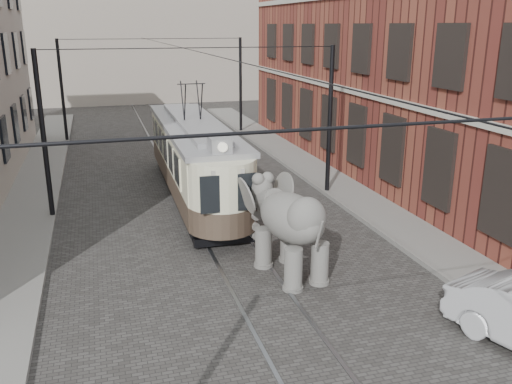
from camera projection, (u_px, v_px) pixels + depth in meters
name	position (u px, v px, depth m)	size (l,w,h in m)	color
ground	(244.00, 267.00, 15.77)	(120.00, 120.00, 0.00)	#403D3B
tram_rails	(244.00, 267.00, 15.77)	(1.54, 80.00, 0.02)	slate
sidewalk_right	(425.00, 242.00, 17.37)	(2.00, 60.00, 0.15)	slate
sidewalk_left	(2.00, 295.00, 14.00)	(2.00, 60.00, 0.15)	slate
brick_building	(421.00, 41.00, 25.22)	(8.00, 26.00, 12.00)	maroon
distant_block	(131.00, 22.00, 50.38)	(28.00, 10.00, 14.00)	#A09484
catenary	(202.00, 134.00, 19.42)	(11.00, 30.20, 6.00)	black
tram	(193.00, 141.00, 21.76)	(2.39, 11.56, 4.59)	beige
elephant	(291.00, 231.00, 14.95)	(2.35, 4.26, 2.61)	slate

